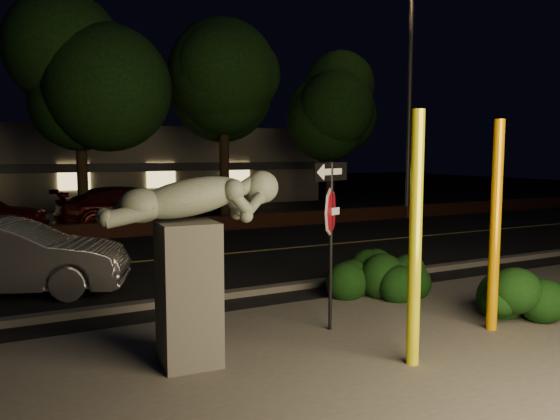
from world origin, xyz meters
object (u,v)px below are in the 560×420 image
object	(u,v)px
yellow_pole_right	(495,227)
signpost	(331,212)
parked_car_dark	(172,205)
yellow_pole_left	(415,240)
sculpture	(191,247)
parked_car_darkred	(131,207)
silver_sedan	(7,257)
streetlight	(407,83)

from	to	relation	value
yellow_pole_right	signpost	bearing A→B (deg)	152.77
yellow_pole_right	parked_car_dark	xyz separation A→B (m)	(-0.52, 15.29, -0.95)
yellow_pole_left	sculpture	size ratio (longest dim) A/B	1.31
signpost	parked_car_dark	xyz separation A→B (m)	(1.64, 14.18, -1.17)
sculpture	parked_car_darkred	bearing A→B (deg)	84.71
silver_sedan	signpost	bearing A→B (deg)	-117.43
yellow_pole_left	sculpture	distance (m)	2.78
sculpture	silver_sedan	size ratio (longest dim) A/B	0.56
parked_car_dark	silver_sedan	bearing A→B (deg)	129.56
streetlight	silver_sedan	xyz separation A→B (m)	(-14.71, -6.14, -4.74)
yellow_pole_right	sculpture	world-z (taller)	yellow_pole_right
yellow_pole_right	silver_sedan	distance (m)	8.64
signpost	sculpture	world-z (taller)	signpost
parked_car_dark	yellow_pole_right	bearing A→B (deg)	163.19
sculpture	parked_car_dark	bearing A→B (deg)	78.43
sculpture	parked_car_darkred	distance (m)	13.29
yellow_pole_right	sculpture	xyz separation A→B (m)	(-4.42, 0.80, -0.07)
yellow_pole_left	streetlight	size ratio (longest dim) A/B	0.35
yellow_pole_left	sculpture	xyz separation A→B (m)	(-2.45, 1.30, -0.09)
yellow_pole_left	parked_car_darkred	distance (m)	14.45
parked_car_dark	sculpture	bearing A→B (deg)	146.18
yellow_pole_right	signpost	size ratio (longest dim) A/B	1.25
parked_car_darkred	yellow_pole_left	bearing A→B (deg)	177.76
signpost	streetlight	world-z (taller)	streetlight
yellow_pole_left	signpost	bearing A→B (deg)	96.94
yellow_pole_left	silver_sedan	distance (m)	7.69
signpost	silver_sedan	bearing A→B (deg)	108.43
yellow_pole_left	signpost	world-z (taller)	yellow_pole_left
silver_sedan	yellow_pole_left	bearing A→B (deg)	-124.68
silver_sedan	parked_car_darkred	bearing A→B (deg)	-6.82
yellow_pole_right	parked_car_dark	size ratio (longest dim) A/B	0.70
sculpture	yellow_pole_left	bearing A→B (deg)	-24.51
parked_car_darkred	yellow_pole_right	bearing A→B (deg)	-174.16
parked_car_dark	parked_car_darkred	bearing A→B (deg)	107.57
streetlight	parked_car_darkred	distance (m)	11.83
yellow_pole_left	parked_car_darkred	bearing A→B (deg)	91.71
streetlight	sculpture	bearing A→B (deg)	-160.22
silver_sedan	parked_car_darkred	xyz separation A→B (m)	(4.05, 8.23, 0.03)
signpost	parked_car_dark	size ratio (longest dim) A/B	0.56
yellow_pole_left	silver_sedan	bearing A→B (deg)	125.92
sculpture	streetlight	world-z (taller)	streetlight
yellow_pole_right	parked_car_darkred	world-z (taller)	yellow_pole_right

